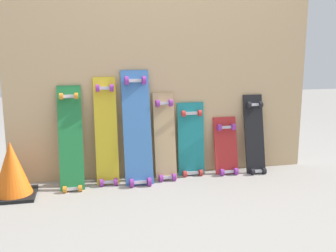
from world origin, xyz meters
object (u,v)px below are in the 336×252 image
at_px(skateboard_blue, 137,131).
at_px(skateboard_teal, 191,143).
at_px(skateboard_natural, 165,140).
at_px(skateboard_black, 255,138).
at_px(skateboard_yellow, 106,135).
at_px(traffic_cone, 12,170).
at_px(skateboard_green, 71,142).
at_px(skateboard_red, 226,149).

bearing_deg(skateboard_blue, skateboard_teal, 9.87).
bearing_deg(skateboard_teal, skateboard_blue, -170.13).
bearing_deg(skateboard_blue, skateboard_natural, 9.54).
height_order(skateboard_teal, skateboard_black, skateboard_black).
relative_size(skateboard_yellow, traffic_cone, 2.20).
xyz_separation_m(skateboard_natural, skateboard_black, (0.80, -0.00, -0.02)).
height_order(skateboard_green, skateboard_yellow, skateboard_yellow).
relative_size(skateboard_teal, skateboard_black, 0.93).
bearing_deg(skateboard_green, skateboard_yellow, 8.80).
height_order(skateboard_green, skateboard_blue, skateboard_blue).
relative_size(skateboard_green, skateboard_yellow, 0.94).
bearing_deg(skateboard_yellow, skateboard_red, 0.82).
height_order(skateboard_black, traffic_cone, skateboard_black).
bearing_deg(skateboard_red, skateboard_blue, -176.09).
relative_size(skateboard_blue, skateboard_black, 1.30).
bearing_deg(skateboard_yellow, traffic_cone, -165.71).
xyz_separation_m(skateboard_teal, skateboard_red, (0.31, -0.03, -0.07)).
relative_size(skateboard_red, skateboard_black, 0.74).
height_order(skateboard_blue, traffic_cone, skateboard_blue).
distance_m(skateboard_blue, traffic_cone, 0.97).
xyz_separation_m(skateboard_yellow, traffic_cone, (-0.70, -0.18, -0.18)).
height_order(skateboard_yellow, skateboard_natural, skateboard_yellow).
distance_m(skateboard_green, skateboard_black, 1.56).
bearing_deg(skateboard_black, skateboard_natural, 179.95).
xyz_separation_m(skateboard_natural, skateboard_red, (0.55, 0.01, -0.11)).
bearing_deg(traffic_cone, skateboard_green, 17.76).
bearing_deg(skateboard_black, skateboard_blue, -177.86).
bearing_deg(skateboard_red, traffic_cone, -173.63).
xyz_separation_m(skateboard_teal, traffic_cone, (-1.41, -0.22, -0.07)).
xyz_separation_m(skateboard_yellow, skateboard_red, (1.02, 0.01, -0.18)).
bearing_deg(skateboard_yellow, skateboard_green, -171.20).
height_order(skateboard_green, skateboard_natural, skateboard_green).
xyz_separation_m(skateboard_red, traffic_cone, (-1.72, -0.19, -0.00)).
bearing_deg(skateboard_red, skateboard_natural, -178.55).
relative_size(skateboard_yellow, skateboard_teal, 1.33).
height_order(skateboard_red, traffic_cone, skateboard_red).
relative_size(skateboard_yellow, skateboard_blue, 0.95).
xyz_separation_m(skateboard_green, skateboard_black, (1.55, 0.04, -0.05)).
bearing_deg(skateboard_teal, skateboard_green, -175.03).
bearing_deg(skateboard_green, skateboard_natural, 3.31).
relative_size(skateboard_yellow, skateboard_red, 1.66).
bearing_deg(skateboard_blue, traffic_cone, -171.60).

